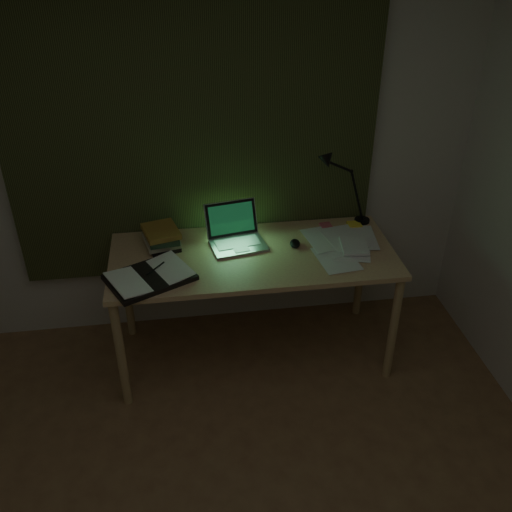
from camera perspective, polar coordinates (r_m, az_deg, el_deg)
The scene contains 11 objects.
wall_back at distance 3.50m, azimuth -6.26°, elevation 10.49°, with size 3.50×0.00×2.50m, color beige.
curtain at distance 3.40m, azimuth -6.43°, elevation 13.39°, with size 2.20×0.06×2.00m, color #282D16.
desk at distance 3.56m, azimuth -0.28°, elevation -5.02°, with size 1.67×0.73×0.76m, color tan, non-canonical shape.
laptop at distance 3.36m, azimuth -1.79°, elevation 2.64°, with size 0.32×0.36×0.23m, color #B6B6BB, non-canonical shape.
open_textbook at distance 3.16m, azimuth -10.58°, elevation -2.02°, with size 0.44×0.31×0.04m, color white, non-canonical shape.
book_stack at distance 3.43m, azimuth -9.36°, elevation 1.82°, with size 0.19×0.23×0.12m, color white, non-canonical shape.
loose_papers at distance 3.44m, azimuth 8.89°, elevation 1.00°, with size 0.34×0.36×0.02m, color silver, non-canonical shape.
mouse at distance 3.42m, azimuth 3.92°, elevation 1.25°, with size 0.06×0.10×0.04m, color black.
sticky_yellow at distance 3.69m, azimuth 9.80°, elevation 3.10°, with size 0.08×0.08×0.02m, color yellow.
sticky_pink at distance 3.65m, azimuth 6.99°, elevation 3.02°, with size 0.07×0.07×0.01m, color #D85465.
desk_lamp at distance 3.63m, azimuth 10.93°, elevation 7.00°, with size 0.35×0.27×0.52m, color black, non-canonical shape.
Camera 1 is at (-0.09, -1.27, 2.51)m, focal length 40.00 mm.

